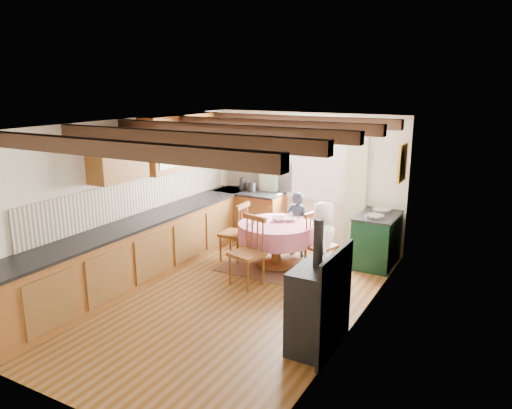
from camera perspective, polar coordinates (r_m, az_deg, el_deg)
The scene contains 40 objects.
floor at distance 6.97m, azimuth -3.23°, elevation -10.63°, with size 3.60×5.50×0.00m, color brown.
ceiling at distance 6.35m, azimuth -3.53°, elevation 9.43°, with size 3.60×5.50×0.00m, color white.
wall_back at distance 8.94m, azimuth 6.05°, elevation 2.99°, with size 3.60×0.00×2.40m, color silver.
wall_front at distance 4.60m, azimuth -22.15°, elevation -8.89°, with size 3.60×0.00×2.40m, color silver.
wall_left at distance 7.65m, azimuth -14.87°, elevation 0.67°, with size 0.00×5.50×2.40m, color silver.
wall_right at distance 5.84m, azimuth 11.78°, elevation -3.29°, with size 0.00×5.50×2.40m, color silver.
beam_a at distance 4.80m, azimuth -16.46°, elevation 6.28°, with size 3.60×0.16×0.16m, color #392315.
beam_b at distance 5.55m, azimuth -9.10°, elevation 7.66°, with size 3.60×0.16×0.16m, color #392315.
beam_c at distance 6.36m, azimuth -3.52°, elevation 8.62°, with size 3.60×0.16×0.16m, color #392315.
beam_d at distance 7.22m, azimuth 0.78°, elevation 9.31°, with size 3.60×0.16×0.16m, color #392315.
beam_e at distance 8.11m, azimuth 4.16°, elevation 9.81°, with size 3.60×0.16×0.16m, color #392315.
splash_left at distance 7.85m, azimuth -13.27°, elevation 1.11°, with size 0.02×4.50×0.55m, color beige.
splash_back at distance 9.35m, azimuth 0.35°, elevation 3.55°, with size 1.40×0.02×0.55m, color beige.
base_cabinet_left at distance 7.66m, azimuth -12.88°, elevation -5.11°, with size 0.60×5.30×0.88m, color brown.
base_cabinet_back at distance 9.31m, azimuth -0.76°, elevation -1.30°, with size 1.30×0.60×0.88m, color brown.
worktop_left at distance 7.51m, azimuth -12.95°, elevation -1.82°, with size 0.64×5.30×0.04m, color black.
worktop_back at distance 9.18m, azimuth -0.83°, elevation 1.44°, with size 1.30×0.64×0.04m, color black.
wall_cabinet_glass at distance 8.31m, azimuth -8.62°, elevation 7.29°, with size 0.34×1.80×0.90m, color brown.
wall_cabinet_solid at distance 7.19m, azimuth -15.88°, elevation 5.46°, with size 0.34×0.90×0.70m, color brown.
window_frame at distance 8.82m, azimuth 6.68°, elevation 5.45°, with size 1.34×0.03×1.54m, color white.
window_pane at distance 8.83m, azimuth 6.69°, elevation 5.46°, with size 1.20×0.01×1.40m, color white.
curtain_left at distance 9.19m, azimuth 1.48°, elevation 2.72°, with size 0.35×0.10×2.10m, color beige.
curtain_right at distance 8.56m, azimuth 11.64°, elevation 1.58°, with size 0.35×0.10×2.10m, color beige.
curtain_rod at distance 8.68m, azimuth 6.58°, elevation 9.30°, with size 0.03×0.03×2.00m, color black.
wall_picture at distance 7.91m, azimuth 16.77°, elevation 4.68°, with size 0.04×0.50×0.60m, color gold.
wall_plate at distance 8.49m, azimuth 12.63°, elevation 5.55°, with size 0.30×0.30×0.02m, color silver.
rug at distance 8.00m, azimuth 2.36°, elevation -7.23°, with size 1.65×1.28×0.01m, color #442E27.
dining_table at distance 7.87m, azimuth 2.39°, elevation -4.77°, with size 1.22×1.22×0.74m, color #B65E6D, non-canonical shape.
chair_near at distance 7.14m, azimuth -1.10°, elevation -5.53°, with size 0.44×0.46×1.03m, color brown, non-canonical shape.
chair_left at distance 8.15m, azimuth -2.60°, elevation -3.15°, with size 0.43×0.45×1.00m, color brown, non-canonical shape.
chair_right at distance 7.60m, azimuth 7.59°, elevation -4.61°, with size 0.42×0.44×0.98m, color brown, non-canonical shape.
aga_range at distance 8.19m, azimuth 13.96°, elevation -3.96°, with size 0.61×0.94×0.87m, color black, non-canonical shape.
cast_iron_stove at distance 5.45m, azimuth 7.14°, elevation -9.37°, with size 0.45×0.75×1.51m, color black, non-canonical shape.
child_far at distance 8.31m, azimuth 4.88°, elevation -2.31°, with size 0.42×0.27×1.14m, color #232D3E.
child_right at distance 7.45m, azimuth 7.85°, elevation -4.14°, with size 0.58×0.38×1.20m, color white.
bowl_a at distance 7.89m, azimuth 4.06°, elevation -1.76°, with size 0.20×0.20×0.05m, color silver.
bowl_b at distance 7.87m, azimuth 2.66°, elevation -1.71°, with size 0.22×0.22×0.07m, color silver.
cup at distance 7.73m, azimuth -0.26°, elevation -1.90°, with size 0.10×0.10×0.09m, color silver.
canister_tall at distance 9.27m, azimuth -1.54°, elevation 2.40°, with size 0.13×0.13×0.23m, color #262628.
canister_wide at distance 9.12m, azimuth -0.52°, elevation 2.08°, with size 0.16×0.16×0.18m, color #262628.
Camera 1 is at (3.39, -5.35, 2.92)m, focal length 34.16 mm.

